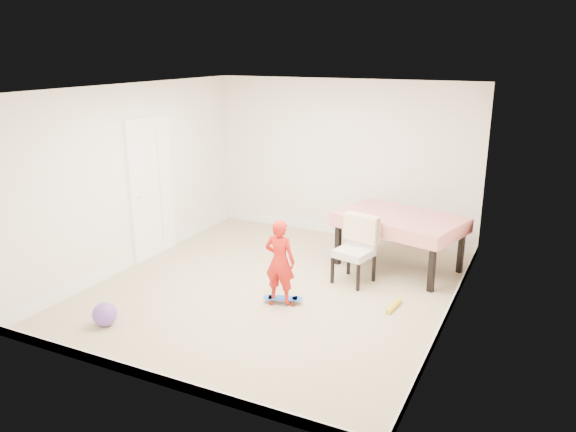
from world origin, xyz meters
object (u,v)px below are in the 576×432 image
at_px(skateboard, 283,300).
at_px(balloon, 105,314).
at_px(child, 280,264).
at_px(dining_table, 399,242).
at_px(dining_chair, 354,250).

bearing_deg(skateboard, balloon, -156.86).
xyz_separation_m(skateboard, child, (-0.02, -0.03, 0.49)).
relative_size(skateboard, balloon, 1.77).
distance_m(dining_table, child, 2.06).
bearing_deg(dining_table, skateboard, -103.57).
relative_size(skateboard, child, 0.47).
distance_m(dining_table, dining_chair, 0.87).
bearing_deg(dining_table, child, -103.73).
xyz_separation_m(dining_table, skateboard, (-0.97, -1.77, -0.36)).
xyz_separation_m(dining_chair, balloon, (-2.14, -2.42, -0.32)).
xyz_separation_m(dining_table, child, (-1.00, -1.80, 0.13)).
bearing_deg(child, skateboard, -130.65).
xyz_separation_m(dining_chair, skateboard, (-0.57, -1.00, -0.42)).
bearing_deg(skateboard, dining_chair, 41.47).
relative_size(dining_table, child, 1.59).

